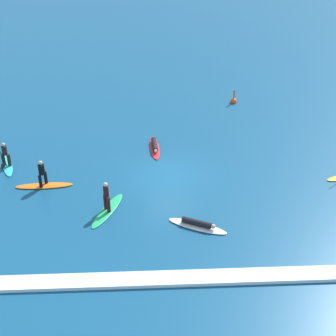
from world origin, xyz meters
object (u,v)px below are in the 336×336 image
(surfer_on_green_board, at_px, (107,205))
(surfer_on_teal_board, at_px, (6,160))
(marker_buoy, at_px, (234,101))
(surfer_on_red_board, at_px, (155,146))
(surfer_on_white_board, at_px, (198,225))
(surfer_on_orange_board, at_px, (43,180))

(surfer_on_green_board, relative_size, surfer_on_teal_board, 1.24)
(marker_buoy, bearing_deg, surfer_on_green_board, -123.43)
(surfer_on_red_board, height_order, surfer_on_teal_board, surfer_on_teal_board)
(surfer_on_white_board, relative_size, marker_buoy, 2.66)
(surfer_on_red_board, bearing_deg, surfer_on_teal_board, -82.16)
(surfer_on_orange_board, bearing_deg, marker_buoy, 38.27)
(surfer_on_green_board, distance_m, surfer_on_teal_board, 7.96)
(surfer_on_white_board, height_order, surfer_on_red_board, surfer_on_white_board)
(surfer_on_teal_board, bearing_deg, surfer_on_red_board, 83.24)
(marker_buoy, bearing_deg, surfer_on_orange_board, -139.20)
(surfer_on_green_board, relative_size, surfer_on_orange_board, 1.00)
(surfer_on_green_board, bearing_deg, marker_buoy, 170.94)
(marker_buoy, bearing_deg, surfer_on_red_board, -132.44)
(surfer_on_red_board, bearing_deg, marker_buoy, 134.02)
(surfer_on_orange_board, relative_size, surfer_on_red_board, 1.06)
(surfer_on_red_board, distance_m, surfer_on_teal_board, 9.18)
(surfer_on_white_board, height_order, surfer_on_teal_board, surfer_on_teal_board)
(surfer_on_orange_board, xyz_separation_m, surfer_on_white_board, (8.40, -4.06, -0.26))
(surfer_on_orange_board, bearing_deg, surfer_on_green_board, -36.28)
(surfer_on_white_board, bearing_deg, surfer_on_red_board, 128.70)
(marker_buoy, bearing_deg, surfer_on_teal_board, -150.55)
(surfer_on_red_board, bearing_deg, surfer_on_orange_board, -60.88)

